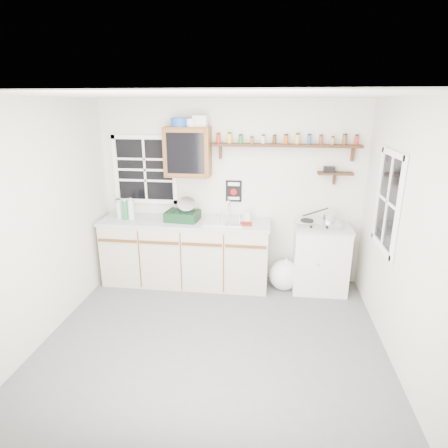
# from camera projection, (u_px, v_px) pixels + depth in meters

# --- Properties ---
(room) EXTENTS (3.64, 3.24, 2.54)m
(room) POSITION_uv_depth(u_px,v_px,m) (212.00, 229.00, 3.68)
(room) COLOR #57575A
(room) RESTS_ON ground
(main_cabinet) EXTENTS (2.31, 0.63, 0.92)m
(main_cabinet) POSITION_uv_depth(u_px,v_px,m) (186.00, 252.00, 5.22)
(main_cabinet) COLOR #BCB09C
(main_cabinet) RESTS_ON floor
(right_cabinet) EXTENTS (0.73, 0.57, 0.91)m
(right_cabinet) POSITION_uv_depth(u_px,v_px,m) (320.00, 258.00, 5.03)
(right_cabinet) COLOR silver
(right_cabinet) RESTS_ON floor
(sink) EXTENTS (0.52, 0.44, 0.29)m
(sink) POSITION_uv_depth(u_px,v_px,m) (224.00, 221.00, 5.02)
(sink) COLOR silver
(sink) RESTS_ON main_cabinet
(upper_cabinet) EXTENTS (0.60, 0.32, 0.65)m
(upper_cabinet) POSITION_uv_depth(u_px,v_px,m) (188.00, 152.00, 4.93)
(upper_cabinet) COLOR brown
(upper_cabinet) RESTS_ON wall_back
(upper_cabinet_clutter) EXTENTS (0.48, 0.24, 0.14)m
(upper_cabinet_clutter) POSITION_uv_depth(u_px,v_px,m) (188.00, 122.00, 4.81)
(upper_cabinet_clutter) COLOR #1849A1
(upper_cabinet_clutter) RESTS_ON upper_cabinet
(spice_shelf) EXTENTS (1.91, 0.18, 0.35)m
(spice_shelf) POSITION_uv_depth(u_px,v_px,m) (285.00, 144.00, 4.81)
(spice_shelf) COLOR black
(spice_shelf) RESTS_ON wall_back
(secondary_shelf) EXTENTS (0.45, 0.16, 0.24)m
(secondary_shelf) POSITION_uv_depth(u_px,v_px,m) (333.00, 173.00, 4.86)
(secondary_shelf) COLOR black
(secondary_shelf) RESTS_ON wall_back
(warning_sign) EXTENTS (0.22, 0.02, 0.30)m
(warning_sign) POSITION_uv_depth(u_px,v_px,m) (234.00, 191.00, 5.16)
(warning_sign) COLOR black
(warning_sign) RESTS_ON wall_back
(window_back) EXTENTS (0.93, 0.03, 0.98)m
(window_back) POSITION_uv_depth(u_px,v_px,m) (145.00, 170.00, 5.23)
(window_back) COLOR black
(window_back) RESTS_ON wall_back
(window_right) EXTENTS (0.03, 0.78, 1.08)m
(window_right) POSITION_uv_depth(u_px,v_px,m) (388.00, 202.00, 3.93)
(window_right) COLOR black
(window_right) RESTS_ON wall_back
(water_bottles) EXTENTS (0.26, 0.10, 0.30)m
(water_bottles) POSITION_uv_depth(u_px,v_px,m) (126.00, 210.00, 5.10)
(water_bottles) COLOR silver
(water_bottles) RESTS_ON main_cabinet
(dish_rack) EXTENTS (0.46, 0.37, 0.33)m
(dish_rack) POSITION_uv_depth(u_px,v_px,m) (184.00, 213.00, 5.05)
(dish_rack) COLOR black
(dish_rack) RESTS_ON main_cabinet
(soap_bottle) EXTENTS (0.10, 0.10, 0.19)m
(soap_bottle) POSITION_uv_depth(u_px,v_px,m) (248.00, 215.00, 5.00)
(soap_bottle) COLOR beige
(soap_bottle) RESTS_ON main_cabinet
(rag) EXTENTS (0.16, 0.14, 0.02)m
(rag) POSITION_uv_depth(u_px,v_px,m) (246.00, 224.00, 4.89)
(rag) COLOR maroon
(rag) RESTS_ON main_cabinet
(hotplate) EXTENTS (0.57, 0.32, 0.08)m
(hotplate) POSITION_uv_depth(u_px,v_px,m) (318.00, 223.00, 4.86)
(hotplate) COLOR silver
(hotplate) RESTS_ON right_cabinet
(saucepan) EXTENTS (0.41, 0.24, 0.18)m
(saucepan) POSITION_uv_depth(u_px,v_px,m) (329.00, 217.00, 4.83)
(saucepan) COLOR silver
(saucepan) RESTS_ON hotplate
(trash_bag) EXTENTS (0.42, 0.38, 0.47)m
(trash_bag) POSITION_uv_depth(u_px,v_px,m) (284.00, 275.00, 5.11)
(trash_bag) COLOR silver
(trash_bag) RESTS_ON floor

